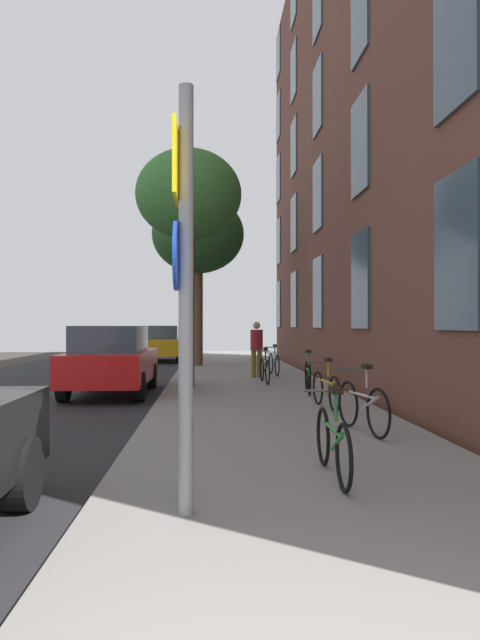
# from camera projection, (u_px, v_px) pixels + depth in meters

# --- Properties ---
(ground_plane) EXTENTS (41.80, 41.80, 0.00)m
(ground_plane) POSITION_uv_depth(u_px,v_px,m) (117.00, 387.00, 15.59)
(ground_plane) COLOR #332D28
(road_asphalt) EXTENTS (7.00, 38.00, 0.01)m
(road_asphalt) POSITION_uv_depth(u_px,v_px,m) (37.00, 387.00, 15.47)
(road_asphalt) COLOR #232326
(road_asphalt) RESTS_ON ground
(sidewalk) EXTENTS (4.20, 38.00, 0.12)m
(sidewalk) POSITION_uv_depth(u_px,v_px,m) (247.00, 384.00, 15.78)
(sidewalk) COLOR gray
(sidewalk) RESTS_ON ground
(building_facade) EXTENTS (0.56, 27.00, 16.05)m
(building_facade) POSITION_uv_depth(u_px,v_px,m) (345.00, 85.00, 15.50)
(building_facade) COLOR brown
(building_facade) RESTS_ON ground
(sign_post) EXTENTS (0.15, 0.60, 3.46)m
(sign_post) POSITION_uv_depth(u_px,v_px,m) (183.00, 272.00, 4.70)
(sign_post) COLOR gray
(sign_post) RESTS_ON sidewalk
(traffic_light) EXTENTS (0.43, 0.24, 3.27)m
(traffic_light) POSITION_uv_depth(u_px,v_px,m) (196.00, 307.00, 22.51)
(traffic_light) COLOR black
(traffic_light) RESTS_ON sidewalk
(tree_near) EXTENTS (2.60, 2.60, 5.85)m
(tree_near) POSITION_uv_depth(u_px,v_px,m) (189.00, 197.00, 14.33)
(tree_near) COLOR #4C3823
(tree_near) RESTS_ON sidewalk
(tree_far) EXTENTS (3.51, 3.51, 6.51)m
(tree_far) POSITION_uv_depth(u_px,v_px,m) (198.00, 235.00, 22.29)
(tree_far) COLOR brown
(tree_far) RESTS_ON sidewalk
(bicycle_0) EXTENTS (0.42, 1.66, 0.92)m
(bicycle_0) POSITION_uv_depth(u_px,v_px,m) (333.00, 442.00, 5.80)
(bicycle_0) COLOR black
(bicycle_0) RESTS_ON sidewalk
(bicycle_1) EXTENTS (0.46, 1.65, 0.98)m
(bicycle_1) POSITION_uv_depth(u_px,v_px,m) (362.00, 406.00, 8.25)
(bicycle_1) COLOR black
(bicycle_1) RESTS_ON sidewalk
(bicycle_2) EXTENTS (0.42, 1.69, 0.93)m
(bicycle_2) POSITION_uv_depth(u_px,v_px,m) (326.00, 389.00, 10.64)
(bicycle_2) COLOR black
(bicycle_2) RESTS_ON sidewalk
(bicycle_3) EXTENTS (0.42, 1.71, 0.98)m
(bicycle_3) POSITION_uv_depth(u_px,v_px,m) (308.00, 376.00, 13.05)
(bicycle_3) COLOR black
(bicycle_3) RESTS_ON sidewalk
(bicycle_4) EXTENTS (0.42, 1.60, 0.94)m
(bicycle_4) POSITION_uv_depth(u_px,v_px,m) (265.00, 369.00, 15.40)
(bicycle_4) COLOR black
(bicycle_4) RESTS_ON sidewalk
(bicycle_5) EXTENTS (0.42, 1.64, 0.94)m
(bicycle_5) POSITION_uv_depth(u_px,v_px,m) (274.00, 363.00, 17.83)
(bicycle_5) COLOR black
(bicycle_5) RESTS_ON sidewalk
(pedestrian_0) EXTENTS (0.43, 0.43, 1.63)m
(pedestrian_0) POSITION_uv_depth(u_px,v_px,m) (257.00, 345.00, 17.11)
(pedestrian_0) COLOR olive
(pedestrian_0) RESTS_ON sidewalk
(car_1) EXTENTS (1.83, 4.24, 1.62)m
(car_1) POSITION_uv_depth(u_px,v_px,m) (112.00, 359.00, 13.71)
(car_1) COLOR red
(car_1) RESTS_ON road_asphalt
(car_2) EXTENTS (1.91, 4.40, 1.62)m
(car_2) POSITION_uv_depth(u_px,v_px,m) (162.00, 343.00, 26.62)
(car_2) COLOR orange
(car_2) RESTS_ON road_asphalt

